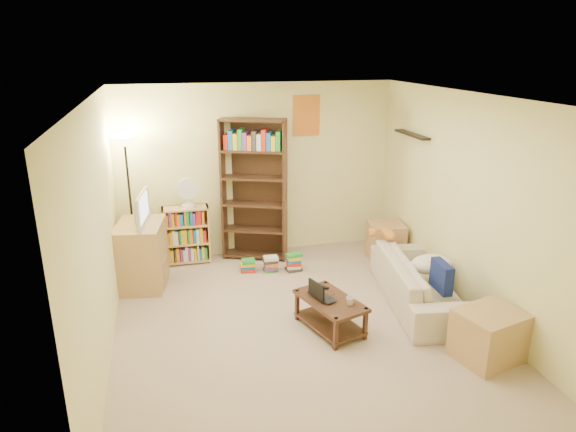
{
  "coord_description": "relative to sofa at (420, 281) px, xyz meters",
  "views": [
    {
      "loc": [
        -1.36,
        -4.94,
        2.97
      ],
      "look_at": [
        0.05,
        0.68,
        1.05
      ],
      "focal_mm": 32.0,
      "sensor_mm": 36.0,
      "label": 1
    }
  ],
  "objects": [
    {
      "name": "laptop",
      "position": [
        -1.28,
        -0.26,
        0.1
      ],
      "size": [
        0.53,
        0.49,
        0.03
      ],
      "primitive_type": "imported",
      "rotation": [
        0.0,
        0.0,
        1.98
      ],
      "color": "black",
      "rests_on": "coffee_table"
    },
    {
      "name": "tv_remote",
      "position": [
        -1.24,
        -0.04,
        0.1
      ],
      "size": [
        0.12,
        0.15,
        0.02
      ],
      "primitive_type": "cube",
      "rotation": [
        0.0,
        0.0,
        0.61
      ],
      "color": "black",
      "rests_on": "coffee_table"
    },
    {
      "name": "navy_pillow",
      "position": [
        0.02,
        -0.42,
        0.25
      ],
      "size": [
        0.13,
        0.37,
        0.33
      ],
      "primitive_type": "cube",
      "rotation": [
        0.0,
        0.0,
        1.51
      ],
      "color": "navy",
      "rests_on": "sofa"
    },
    {
      "name": "sofa",
      "position": [
        0.0,
        0.0,
        0.0
      ],
      "size": [
        2.15,
        1.36,
        0.56
      ],
      "primitive_type": "imported",
      "rotation": [
        0.0,
        0.0,
        1.41
      ],
      "color": "beige",
      "rests_on": "ground"
    },
    {
      "name": "cream_blanket",
      "position": [
        0.14,
        0.02,
        0.2
      ],
      "size": [
        0.51,
        0.37,
        0.22
      ],
      "primitive_type": "ellipsoid",
      "color": "white",
      "rests_on": "sofa"
    },
    {
      "name": "room",
      "position": [
        -1.55,
        -0.11,
        1.34
      ],
      "size": [
        4.5,
        4.54,
        2.52
      ],
      "color": "tan",
      "rests_on": "ground"
    },
    {
      "name": "coffee_table",
      "position": [
        -1.25,
        -0.33,
        -0.05
      ],
      "size": [
        0.69,
        0.93,
        0.37
      ],
      "rotation": [
        0.0,
        0.0,
        0.31
      ],
      "color": "#49251C",
      "rests_on": "ground"
    },
    {
      "name": "desk_fan",
      "position": [
        -2.59,
        1.89,
        0.79
      ],
      "size": [
        0.3,
        0.17,
        0.43
      ],
      "color": "white",
      "rests_on": "short_bookshelf"
    },
    {
      "name": "book_stacks",
      "position": [
        -1.51,
        1.33,
        -0.17
      ],
      "size": [
        0.83,
        0.29,
        0.25
      ],
      "color": "red",
      "rests_on": "ground"
    },
    {
      "name": "tall_bookshelf",
      "position": [
        -1.66,
        1.88,
        0.8
      ],
      "size": [
        0.96,
        0.62,
        2.03
      ],
      "rotation": [
        0.0,
        0.0,
        -0.38
      ],
      "color": "#45261A",
      "rests_on": "ground"
    },
    {
      "name": "laptop_screen",
      "position": [
        -1.4,
        -0.3,
        0.2
      ],
      "size": [
        0.09,
        0.27,
        0.18
      ],
      "primitive_type": "cube",
      "rotation": [
        0.0,
        0.0,
        0.31
      ],
      "color": "white",
      "rests_on": "laptop"
    },
    {
      "name": "mug",
      "position": [
        -1.08,
        -0.5,
        0.13
      ],
      "size": [
        0.18,
        0.18,
        0.09
      ],
      "primitive_type": "imported",
      "rotation": [
        0.0,
        0.0,
        0.55
      ],
      "color": "silver",
      "rests_on": "coffee_table"
    },
    {
      "name": "end_cabinet",
      "position": [
        0.1,
        -1.24,
        -0.02
      ],
      "size": [
        0.72,
        0.65,
        0.51
      ],
      "primitive_type": "cube",
      "rotation": [
        0.0,
        0.0,
        0.25
      ],
      "color": "tan",
      "rests_on": "ground"
    },
    {
      "name": "television",
      "position": [
        -3.25,
        1.33,
        0.76
      ],
      "size": [
        0.72,
        0.32,
        0.4
      ],
      "primitive_type": "imported",
      "rotation": [
        0.0,
        0.0,
        1.41
      ],
      "color": "black",
      "rests_on": "tv_stand"
    },
    {
      "name": "floor_lamp",
      "position": [
        -3.35,
        1.8,
        1.22
      ],
      "size": [
        0.32,
        0.32,
        1.88
      ],
      "color": "black",
      "rests_on": "ground"
    },
    {
      "name": "side_table",
      "position": [
        0.17,
        1.35,
        -0.01
      ],
      "size": [
        0.54,
        0.54,
        0.55
      ],
      "primitive_type": "cube",
      "rotation": [
        0.0,
        0.0,
        -0.13
      ],
      "color": "tan",
      "rests_on": "ground"
    },
    {
      "name": "tv_stand",
      "position": [
        -3.25,
        1.33,
        0.14
      ],
      "size": [
        0.68,
        0.87,
        0.84
      ],
      "primitive_type": "cube",
      "rotation": [
        0.0,
        0.0,
        -0.17
      ],
      "color": "tan",
      "rests_on": "ground"
    },
    {
      "name": "short_bookshelf",
      "position": [
        -2.64,
        1.93,
        0.14
      ],
      "size": [
        0.65,
        0.26,
        0.83
      ],
      "rotation": [
        0.0,
        0.0,
        -0.01
      ],
      "color": "tan",
      "rests_on": "ground"
    },
    {
      "name": "tabby_cat",
      "position": [
        -0.12,
        0.76,
        0.35
      ],
      "size": [
        0.44,
        0.21,
        0.15
      ],
      "color": "orange",
      "rests_on": "sofa"
    }
  ]
}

